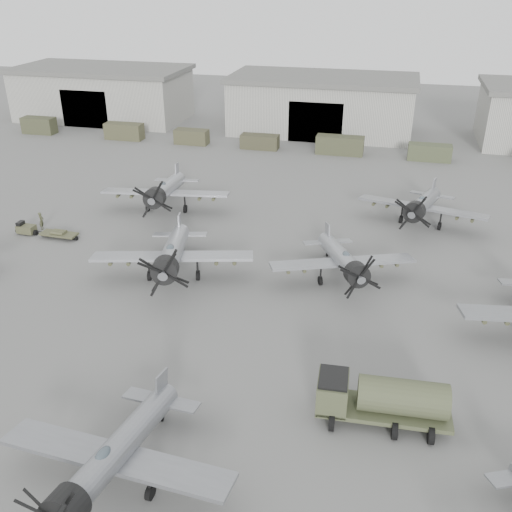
{
  "coord_description": "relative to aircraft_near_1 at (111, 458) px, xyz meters",
  "views": [
    {
      "loc": [
        11.72,
        -29.26,
        23.5
      ],
      "look_at": [
        1.75,
        11.13,
        2.5
      ],
      "focal_mm": 40.0,
      "sensor_mm": 36.0,
      "label": 1
    }
  ],
  "objects": [
    {
      "name": "aircraft_mid_1",
      "position": [
        -5.1,
        21.07,
        0.22
      ],
      "size": [
        13.57,
        12.21,
        5.4
      ],
      "rotation": [
        0.0,
        0.0,
        0.26
      ],
      "color": "#9A9DA3",
      "rests_on": "ground"
    },
    {
      "name": "ground_crew",
      "position": [
        -21.85,
        27.9,
        -1.33
      ],
      "size": [
        0.57,
        0.74,
        1.8
      ],
      "primitive_type": "imported",
      "rotation": [
        0.0,
        0.0,
        1.8
      ],
      "color": "#41442C",
      "rests_on": "ground"
    },
    {
      "name": "aircraft_near_1",
      "position": [
        0.0,
        0.0,
        0.0
      ],
      "size": [
        12.31,
        11.07,
        4.91
      ],
      "rotation": [
        0.0,
        0.0,
        -0.07
      ],
      "color": "gray",
      "rests_on": "ground"
    },
    {
      "name": "support_truck_4",
      "position": [
        4.32,
        61.23,
        -0.95
      ],
      "size": [
        6.65,
        2.2,
        2.56
      ],
      "primitive_type": "cube",
      "color": "#3C3F29",
      "rests_on": "ground"
    },
    {
      "name": "support_truck_5",
      "position": [
        16.57,
        61.23,
        -1.13
      ],
      "size": [
        5.77,
        2.2,
        2.2
      ],
      "primitive_type": "cube",
      "color": "#40462E",
      "rests_on": "ground"
    },
    {
      "name": "ground",
      "position": [
        -0.02,
        11.23,
        -2.23
      ],
      "size": [
        220.0,
        220.0,
        0.0
      ],
      "primitive_type": "plane",
      "color": "#595A57",
      "rests_on": "ground"
    },
    {
      "name": "hangar_center",
      "position": [
        -0.02,
        73.19,
        2.14
      ],
      "size": [
        29.0,
        14.8,
        8.7
      ],
      "color": "#B1B1A6",
      "rests_on": "ground"
    },
    {
      "name": "aircraft_far_1",
      "position": [
        15.13,
        37.69,
        0.11
      ],
      "size": [
        12.99,
        11.7,
        5.16
      ],
      "rotation": [
        0.0,
        0.0,
        -0.22
      ],
      "color": "gray",
      "rests_on": "ground"
    },
    {
      "name": "aircraft_far_0",
      "position": [
        -11.39,
        35.07,
        0.25
      ],
      "size": [
        13.75,
        12.37,
        5.46
      ],
      "rotation": [
        0.0,
        0.0,
        0.15
      ],
      "color": "#9FA1A7",
      "rests_on": "ground"
    },
    {
      "name": "support_truck_1",
      "position": [
        -28.71,
        61.23,
        -1.01
      ],
      "size": [
        5.84,
        2.2,
        2.44
      ],
      "primitive_type": "cube",
      "color": "#42412B",
      "rests_on": "ground"
    },
    {
      "name": "hangar_left",
      "position": [
        -38.02,
        73.19,
        2.14
      ],
      "size": [
        29.0,
        14.8,
        8.7
      ],
      "color": "#B1B1A6",
      "rests_on": "ground"
    },
    {
      "name": "support_truck_3",
      "position": [
        -7.29,
        61.23,
        -1.22
      ],
      "size": [
        5.5,
        2.2,
        2.02
      ],
      "primitive_type": "cube",
      "color": "#3B3A26",
      "rests_on": "ground"
    },
    {
      "name": "support_truck_0",
      "position": [
        -43.4,
        61.23,
        -0.97
      ],
      "size": [
        5.23,
        2.2,
        2.53
      ],
      "primitive_type": "cube",
      "color": "#3B3E28",
      "rests_on": "ground"
    },
    {
      "name": "fuel_tanker",
      "position": [
        12.63,
        8.26,
        -0.55
      ],
      "size": [
        7.76,
        3.8,
        2.94
      ],
      "rotation": [
        0.0,
        0.0,
        0.06
      ],
      "color": "#444A30",
      "rests_on": "ground"
    },
    {
      "name": "aircraft_mid_2",
      "position": [
        8.73,
        23.9,
        -0.04
      ],
      "size": [
        11.91,
        10.76,
        4.82
      ],
      "rotation": [
        0.0,
        0.0,
        0.38
      ],
      "color": "#95989E",
      "rests_on": "ground"
    },
    {
      "name": "tug_trailer",
      "position": [
        -21.3,
        26.43,
        -1.76
      ],
      "size": [
        6.35,
        1.44,
        1.27
      ],
      "rotation": [
        0.0,
        0.0,
        -0.03
      ],
      "color": "#47482F",
      "rests_on": "ground"
    },
    {
      "name": "support_truck_2",
      "position": [
        -17.78,
        61.23,
        -1.16
      ],
      "size": [
        4.99,
        2.2,
        2.15
      ],
      "primitive_type": "cube",
      "color": "#41402A",
      "rests_on": "ground"
    }
  ]
}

